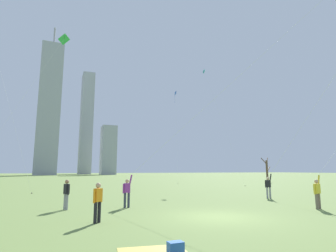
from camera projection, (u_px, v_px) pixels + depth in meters
ground_plane at (218, 217)px, 12.70m from camera, size 400.00×400.00×0.00m
kite_flyer_foreground_right_orange at (167, 153)px, 16.41m from camera, size 14.39×5.75×15.72m
kite_flyer_midfield_right_pink at (279, 169)px, 20.59m from camera, size 2.43×7.90×11.45m
bystander_watching_nearby at (98, 200)px, 11.42m from camera, size 0.43×0.36×1.62m
bystander_strolling_midfield at (66, 193)px, 15.15m from camera, size 0.32×0.47×1.62m
distant_kite_high_overhead_green at (58, 47)px, 28.54m from camera, size 8.22×1.81×16.36m
distant_kite_drifting_left_blue at (176, 100)px, 51.30m from camera, size 2.21×5.33×17.06m
distant_kite_drifting_right_teal at (207, 81)px, 46.06m from camera, size 1.65×8.42×19.36m
picnic_spot at (166, 250)px, 7.13m from camera, size 2.00×1.67×0.31m
bare_tree_right_of_center at (267, 170)px, 50.35m from camera, size 1.88×1.43×4.49m
skyline_tall_tower at (108, 150)px, 133.35m from camera, size 6.86×7.93×23.48m
skyline_slender_spire at (86, 123)px, 148.95m from camera, size 6.15×9.91×54.74m
skyline_squat_block at (49, 108)px, 123.01m from camera, size 9.37×8.29×68.13m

